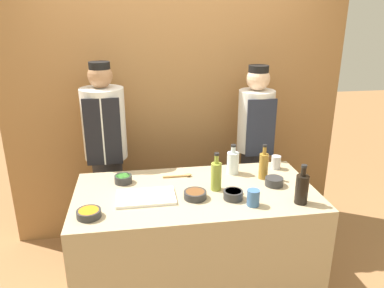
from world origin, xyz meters
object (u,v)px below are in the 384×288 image
Objects in this scene: sauce_bowl_green at (123,179)px; wooden_spoon at (180,176)px; chef_right at (254,150)px; bottle_clear at (233,162)px; chef_left at (107,157)px; sauce_bowl_red at (274,181)px; bottle_soy at (302,188)px; sauce_bowl_yellow at (233,194)px; cutting_board at (146,197)px; bottle_vinegar at (264,165)px; sauce_bowl_orange at (89,213)px; cup_blue at (253,198)px; sauce_bowl_brown at (195,194)px; bottle_oil at (216,176)px; cup_steel at (276,162)px.

sauce_bowl_green is 0.41m from wooden_spoon.
sauce_bowl_green is 0.08× the size of chef_right.
chef_left is (-0.95, 0.43, -0.07)m from bottle_clear.
bottle_soy is (0.08, -0.27, 0.07)m from sauce_bowl_red.
sauce_bowl_green is 0.47× the size of bottle_soy.
chef_left is (-0.85, 0.83, -0.01)m from sauce_bowl_yellow.
sauce_bowl_yellow is at bearing -44.44° from chef_left.
cutting_board is (-0.90, -0.06, -0.02)m from sauce_bowl_red.
bottle_soy reaches higher than wooden_spoon.
chef_right is at bearing 83.74° from sauce_bowl_red.
sauce_bowl_green is 0.58× the size of wooden_spoon.
sauce_bowl_red is at bearing 105.94° from bottle_soy.
bottle_vinegar is (1.01, -0.08, 0.07)m from sauce_bowl_green.
sauce_bowl_red reaches higher than sauce_bowl_orange.
chef_left reaches higher than sauce_bowl_red.
cup_blue is 0.06× the size of chef_right.
wooden_spoon is at bearing 144.20° from bottle_soy.
bottle_soy reaches higher than sauce_bowl_brown.
chef_right is (0.41, 0.83, -0.03)m from sauce_bowl_yellow.
sauce_bowl_brown is at bearing -7.85° from cutting_board.
chef_right is at bearing 32.15° from wooden_spoon.
sauce_bowl_red is (1.04, -0.21, 0.00)m from sauce_bowl_green.
chef_right reaches higher than bottle_soy.
sauce_bowl_yellow is at bearing 163.79° from bottle_soy.
bottle_oil is 0.16× the size of chef_right.
sauce_bowl_brown is 0.80m from cup_steel.
cutting_board is at bearing -154.92° from bottle_clear.
sauce_bowl_yellow is 0.37m from sauce_bowl_red.
sauce_bowl_yellow reaches higher than sauce_bowl_green.
chef_left is at bearing 155.53° from bottle_clear.
sauce_bowl_green is 0.54× the size of bottle_clear.
cutting_board is 0.74m from bottle_clear.
sauce_bowl_brown is 0.21m from bottle_oil.
cutting_board is 0.80m from chef_left.
chef_left reaches higher than sauce_bowl_orange.
cup_steel reaches higher than sauce_bowl_yellow.
sauce_bowl_yellow is 0.57m from cutting_board.
bottle_soy is (0.65, -0.17, 0.07)m from sauce_bowl_brown.
sauce_bowl_orange is at bearing -141.53° from wooden_spoon.
bottle_oil reaches higher than cup_steel.
bottle_vinegar is (-0.11, 0.40, -0.00)m from bottle_soy.
bottle_clear is at bearing 3.01° from sauce_bowl_green.
chef_left reaches higher than bottle_oil.
wooden_spoon is (-0.40, -0.01, -0.08)m from bottle_clear.
cutting_board is 3.63× the size of cup_blue.
bottle_clear is 2.21× the size of cup_steel.
bottle_clear is at bearing 120.64° from bottle_soy.
chef_left is (-0.77, 0.69, -0.08)m from bottle_oil.
cutting_board is 0.23× the size of chef_right.
bottle_clear is 0.23m from bottle_vinegar.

